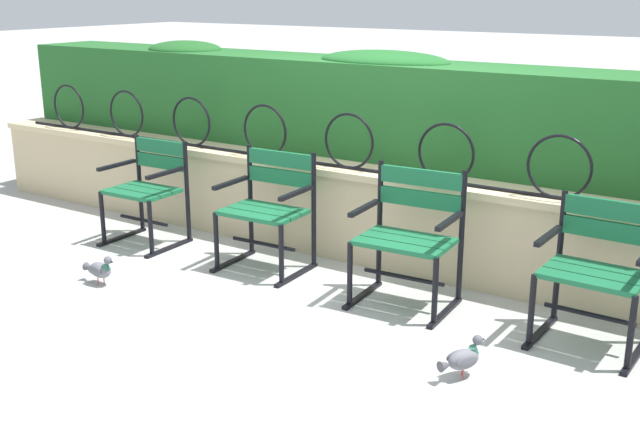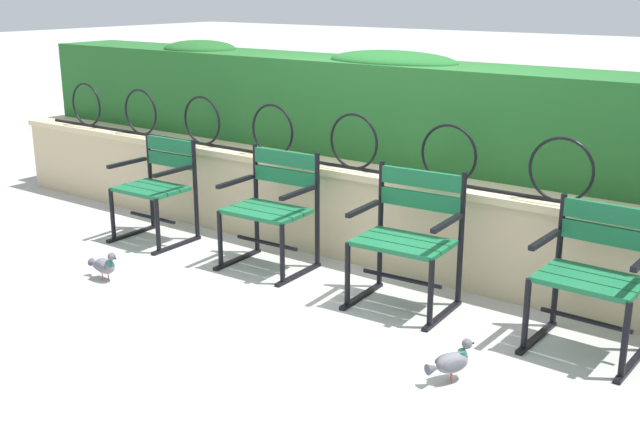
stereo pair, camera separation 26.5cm
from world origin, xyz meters
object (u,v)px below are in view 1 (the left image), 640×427
at_px(park_chair_rightmost, 598,268).
at_px(pigeon_near_chairs, 463,358).
at_px(pigeon_far_side, 100,269).
at_px(park_chair_centre_left, 269,206).
at_px(park_chair_leftmost, 148,188).
at_px(park_chair_centre_right, 410,233).

height_order(park_chair_rightmost, pigeon_near_chairs, park_chair_rightmost).
bearing_deg(pigeon_far_side, park_chair_centre_left, 50.29).
xyz_separation_m(park_chair_leftmost, park_chair_rightmost, (3.49, 0.07, 0.00)).
bearing_deg(park_chair_centre_left, pigeon_near_chairs, -23.26).
distance_m(park_chair_leftmost, pigeon_far_side, 1.02).
xyz_separation_m(park_chair_leftmost, park_chair_centre_left, (1.16, 0.06, 0.01)).
relative_size(pigeon_near_chairs, pigeon_far_side, 0.94).
height_order(pigeon_near_chairs, pigeon_far_side, same).
height_order(park_chair_leftmost, park_chair_centre_left, park_chair_centre_left).
relative_size(park_chair_leftmost, pigeon_near_chairs, 3.03).
bearing_deg(pigeon_near_chairs, park_chair_centre_right, 132.98).
distance_m(park_chair_rightmost, pigeon_near_chairs, 1.00).
bearing_deg(park_chair_centre_right, pigeon_near_chairs, -47.02).
bearing_deg(park_chair_centre_right, park_chair_rightmost, 2.60).
xyz_separation_m(park_chair_centre_left, pigeon_far_side, (-0.78, -0.94, -0.35)).
height_order(park_chair_centre_left, park_chair_centre_right, park_chair_centre_right).
bearing_deg(park_chair_rightmost, park_chair_centre_left, -179.63).
xyz_separation_m(pigeon_near_chairs, pigeon_far_side, (-2.66, -0.13, 0.00)).
relative_size(park_chair_rightmost, pigeon_near_chairs, 3.07).
xyz_separation_m(park_chair_centre_right, pigeon_near_chairs, (0.72, -0.77, -0.36)).
relative_size(park_chair_rightmost, pigeon_far_side, 2.90).
relative_size(park_chair_leftmost, park_chair_rightmost, 0.99).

